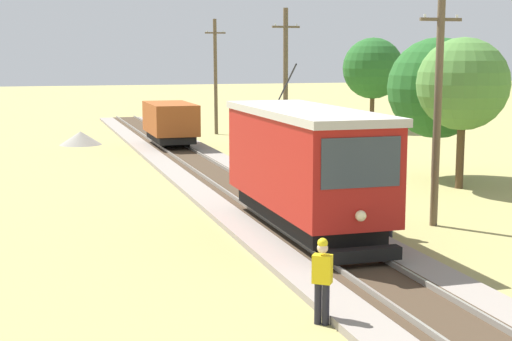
{
  "coord_description": "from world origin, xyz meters",
  "views": [
    {
      "loc": [
        -7.77,
        -4.29,
        5.41
      ],
      "look_at": [
        -0.44,
        20.38,
        1.49
      ],
      "focal_mm": 54.12,
      "sensor_mm": 36.0,
      "label": 1
    }
  ],
  "objects": [
    {
      "name": "red_tram",
      "position": [
        0.0,
        16.83,
        2.19
      ],
      "size": [
        2.6,
        8.54,
        4.79
      ],
      "color": "maroon",
      "rests_on": "rail_right"
    },
    {
      "name": "freight_car",
      "position": [
        0.0,
        38.99,
        1.56
      ],
      "size": [
        2.4,
        5.2,
        2.31
      ],
      "color": "#93471E",
      "rests_on": "rail_right"
    },
    {
      "name": "utility_pole_near_tram",
      "position": [
        4.45,
        17.04,
        3.75
      ],
      "size": [
        1.4,
        0.28,
        7.31
      ],
      "color": "brown",
      "rests_on": "ground"
    },
    {
      "name": "utility_pole_mid",
      "position": [
        4.45,
        31.76,
        3.9
      ],
      "size": [
        1.4,
        0.34,
        7.6
      ],
      "color": "brown",
      "rests_on": "ground"
    },
    {
      "name": "utility_pole_far",
      "position": [
        4.45,
        46.41,
        3.94
      ],
      "size": [
        1.4,
        0.49,
        7.69
      ],
      "color": "brown",
      "rests_on": "ground"
    },
    {
      "name": "gravel_pile",
      "position": [
        -4.77,
        42.65,
        0.4
      ],
      "size": [
        2.51,
        2.51,
        0.81
      ],
      "primitive_type": "cone",
      "color": "gray",
      "rests_on": "ground"
    },
    {
      "name": "track_worker",
      "position": [
        -2.26,
        9.62,
        0.98
      ],
      "size": [
        0.45,
        0.42,
        1.78
      ],
      "rotation": [
        0.0,
        0.0,
        -2.2
      ],
      "color": "black",
      "rests_on": "ground"
    },
    {
      "name": "second_worker",
      "position": [
        2.41,
        16.09,
        0.98
      ],
      "size": [
        0.29,
        0.41,
        1.78
      ],
      "rotation": [
        0.0,
        0.0,
        -3.01
      ],
      "color": "black",
      "rests_on": "ground"
    },
    {
      "name": "tree_left_near",
      "position": [
        9.31,
        25.58,
        3.92
      ],
      "size": [
        4.36,
        4.36,
        6.11
      ],
      "color": "#4C3823",
      "rests_on": "ground"
    },
    {
      "name": "tree_left_far",
      "position": [
        8.89,
        22.87,
        4.19
      ],
      "size": [
        3.69,
        3.69,
        6.05
      ],
      "color": "#4C3823",
      "rests_on": "ground"
    },
    {
      "name": "tree_right_far",
      "position": [
        15.79,
        45.98,
        4.36
      ],
      "size": [
        4.3,
        4.3,
        6.53
      ],
      "color": "#4C3823",
      "rests_on": "ground"
    }
  ]
}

